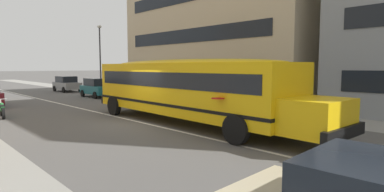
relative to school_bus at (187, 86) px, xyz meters
name	(u,v)px	position (x,y,z in m)	size (l,w,h in m)	color
ground_plane	(144,123)	(-1.52, -1.39, -1.78)	(400.00, 400.00, 0.00)	#54514F
sidewalk_far	(239,109)	(-1.52, 5.84, -1.78)	(120.00, 3.00, 0.01)	gray
lane_centreline	(144,123)	(-1.52, -1.39, -1.78)	(110.00, 0.16, 0.01)	silver
school_bus	(187,86)	(0.00, 0.00, 0.00)	(13.48, 3.38, 3.00)	yellow
parked_car_grey_mid_block	(67,84)	(-22.84, 3.26, -0.94)	(3.91, 1.89, 1.64)	gray
parked_car_teal_by_entrance	(98,87)	(-14.94, 2.91, -0.94)	(3.94, 1.96, 1.64)	#195B66
motorcycle_near_kerb	(2,109)	(-7.90, -5.89, -1.35)	(2.00, 0.56, 0.94)	black
street_lamp	(100,50)	(-18.76, 5.14, 2.53)	(0.44, 0.44, 6.80)	#38383D
apartment_block_far_left	(237,23)	(-7.93, 13.36, 4.87)	(18.36, 12.10, 13.30)	#C6B28E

